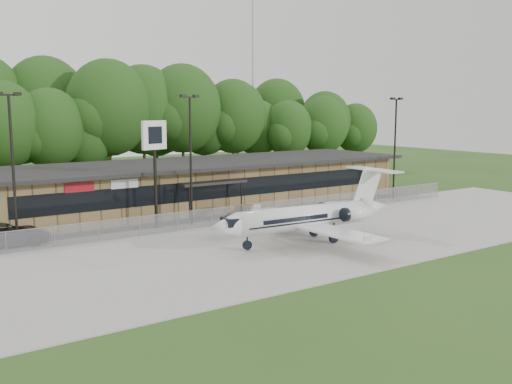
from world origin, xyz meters
TOP-DOWN VIEW (x-y plane):
  - ground at (0.00, 0.00)m, footprint 160.00×160.00m
  - apron at (0.00, 8.00)m, footprint 64.00×18.00m
  - parking_lot at (0.00, 19.50)m, footprint 50.00×9.00m
  - terminal at (-0.00, 23.94)m, footprint 41.00×11.65m
  - fence at (0.00, 15.00)m, footprint 46.00×0.04m
  - treeline at (0.00, 42.00)m, footprint 72.00×12.00m
  - radio_mast at (22.00, 48.00)m, footprint 0.20×0.20m
  - light_pole_left at (-18.00, 16.50)m, footprint 1.55×0.30m
  - light_pole_mid at (-5.00, 16.50)m, footprint 1.55×0.30m
  - light_pole_right at (18.00, 16.50)m, footprint 1.55×0.30m
  - business_jet at (-1.10, 6.78)m, footprint 14.67×13.07m
  - suv at (-18.66, 17.26)m, footprint 5.87×2.76m
  - pole_sign at (-7.89, 16.80)m, footprint 2.16×0.77m

SIDE VIEW (x-z plane):
  - ground at x=0.00m, z-range 0.00..0.00m
  - parking_lot at x=0.00m, z-range 0.00..0.06m
  - apron at x=0.00m, z-range 0.00..0.08m
  - fence at x=0.00m, z-range 0.02..1.54m
  - suv at x=-18.66m, z-range 0.00..1.62m
  - business_jet at x=-1.10m, z-range -0.70..4.23m
  - terminal at x=0.00m, z-range 0.03..4.33m
  - light_pole_left at x=-18.00m, z-range 0.86..11.09m
  - light_pole_mid at x=-5.00m, z-range 0.86..11.09m
  - light_pole_right at x=18.00m, z-range 0.86..11.09m
  - pole_sign at x=-7.89m, z-range 2.19..10.48m
  - treeline at x=0.00m, z-range 0.00..15.00m
  - radio_mast at x=22.00m, z-range 0.00..25.00m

